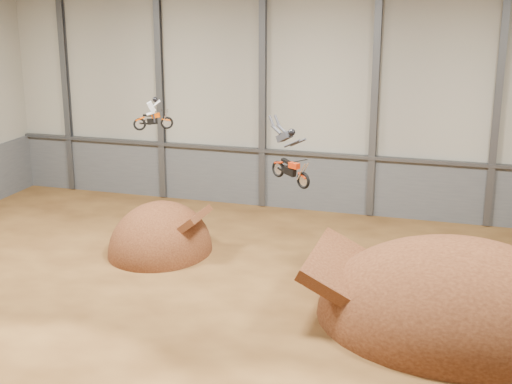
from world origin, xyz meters
TOP-DOWN VIEW (x-y plane):
  - floor at (0.00, 0.00)m, footprint 40.00×40.00m
  - back_wall at (0.00, 15.00)m, footprint 40.00×0.10m
  - lower_band_back at (0.00, 14.90)m, footprint 39.80×0.18m
  - steel_rail at (0.00, 14.75)m, footprint 39.80×0.35m
  - steel_column_0 at (-16.67, 14.80)m, footprint 0.40×0.36m
  - steel_column_1 at (-10.00, 14.80)m, footprint 0.40×0.36m
  - steel_column_2 at (-3.33, 14.80)m, footprint 0.40×0.36m
  - steel_column_3 at (3.33, 14.80)m, footprint 0.40×0.36m
  - steel_column_4 at (10.00, 14.80)m, footprint 0.40×0.36m
  - takeoff_ramp at (-6.07, 5.58)m, footprint 5.19×5.99m
  - landing_ramp at (8.73, 1.79)m, footprint 11.36×10.05m
  - fmx_rider_a at (-6.31, 5.83)m, footprint 2.10×1.56m
  - fmx_rider_b at (1.09, 4.12)m, footprint 3.46×2.67m

SIDE VIEW (x-z plane):
  - floor at x=0.00m, z-range 0.00..0.00m
  - takeoff_ramp at x=-6.07m, z-range -2.60..2.60m
  - landing_ramp at x=8.73m, z-range -3.28..3.28m
  - lower_band_back at x=0.00m, z-range 0.00..3.50m
  - steel_rail at x=0.00m, z-range 3.45..3.65m
  - fmx_rider_b at x=1.09m, z-range 4.44..7.56m
  - back_wall at x=0.00m, z-range 0.00..14.00m
  - steel_column_0 at x=-16.67m, z-range 0.05..13.95m
  - steel_column_1 at x=-10.00m, z-range 0.05..13.95m
  - steel_column_2 at x=-3.33m, z-range 0.05..13.95m
  - steel_column_3 at x=3.33m, z-range 0.05..13.95m
  - steel_column_4 at x=10.00m, z-range 0.05..13.95m
  - fmx_rider_a at x=-6.31m, z-range 6.29..8.09m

